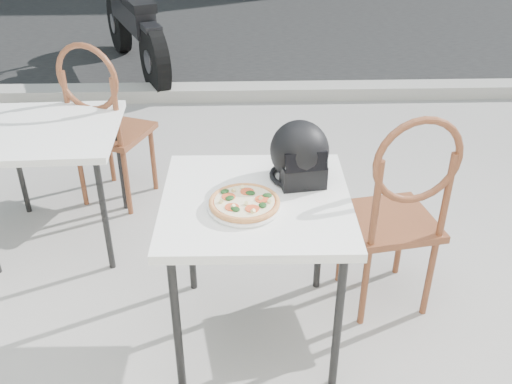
{
  "coord_description": "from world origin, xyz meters",
  "views": [
    {
      "loc": [
        -0.28,
        -2.28,
        2.06
      ],
      "look_at": [
        -0.22,
        -0.21,
        0.83
      ],
      "focal_mm": 40.0,
      "sensor_mm": 36.0,
      "label": 1
    }
  ],
  "objects_px": {
    "plate": "(244,207)",
    "cafe_chair_side": "(103,117)",
    "cafe_chair_main": "(400,205)",
    "helmet": "(300,155)",
    "motorcycle": "(133,25)",
    "cafe_table_main": "(256,212)",
    "pizza": "(244,202)",
    "cafe_table_side": "(48,139)"
  },
  "relations": [
    {
      "from": "plate",
      "to": "pizza",
      "type": "distance_m",
      "value": 0.02
    },
    {
      "from": "plate",
      "to": "motorcycle",
      "type": "bearing_deg",
      "value": 105.24
    },
    {
      "from": "cafe_table_side",
      "to": "motorcycle",
      "type": "bearing_deg",
      "value": 90.41
    },
    {
      "from": "cafe_table_main",
      "to": "cafe_chair_side",
      "type": "relative_size",
      "value": 0.73
    },
    {
      "from": "pizza",
      "to": "cafe_chair_side",
      "type": "height_order",
      "value": "cafe_chair_side"
    },
    {
      "from": "cafe_chair_main",
      "to": "cafe_chair_side",
      "type": "bearing_deg",
      "value": -44.38
    },
    {
      "from": "pizza",
      "to": "cafe_chair_main",
      "type": "height_order",
      "value": "cafe_chair_main"
    },
    {
      "from": "plate",
      "to": "cafe_chair_side",
      "type": "height_order",
      "value": "cafe_chair_side"
    },
    {
      "from": "cafe_chair_side",
      "to": "helmet",
      "type": "bearing_deg",
      "value": 157.75
    },
    {
      "from": "plate",
      "to": "cafe_chair_side",
      "type": "distance_m",
      "value": 1.61
    },
    {
      "from": "pizza",
      "to": "cafe_chair_main",
      "type": "relative_size",
      "value": 0.29
    },
    {
      "from": "cafe_chair_side",
      "to": "motorcycle",
      "type": "xyz_separation_m",
      "value": [
        -0.25,
        2.77,
        -0.14
      ]
    },
    {
      "from": "plate",
      "to": "cafe_table_side",
      "type": "xyz_separation_m",
      "value": [
        -1.1,
        0.93,
        -0.11
      ]
    },
    {
      "from": "pizza",
      "to": "helmet",
      "type": "distance_m",
      "value": 0.37
    },
    {
      "from": "plate",
      "to": "cafe_chair_main",
      "type": "relative_size",
      "value": 0.3
    },
    {
      "from": "cafe_chair_main",
      "to": "cafe_chair_side",
      "type": "distance_m",
      "value": 1.95
    },
    {
      "from": "cafe_table_side",
      "to": "helmet",
      "type": "bearing_deg",
      "value": -26.72
    },
    {
      "from": "helmet",
      "to": "cafe_table_side",
      "type": "distance_m",
      "value": 1.53
    },
    {
      "from": "plate",
      "to": "cafe_chair_side",
      "type": "bearing_deg",
      "value": 123.06
    },
    {
      "from": "cafe_table_main",
      "to": "motorcycle",
      "type": "xyz_separation_m",
      "value": [
        -1.17,
        4.03,
        -0.22
      ]
    },
    {
      "from": "helmet",
      "to": "plate",
      "type": "bearing_deg",
      "value": -143.7
    },
    {
      "from": "motorcycle",
      "to": "pizza",
      "type": "bearing_deg",
      "value": -97.11
    },
    {
      "from": "cafe_table_main",
      "to": "cafe_table_side",
      "type": "xyz_separation_m",
      "value": [
        -1.15,
        0.85,
        -0.03
      ]
    },
    {
      "from": "cafe_chair_side",
      "to": "motorcycle",
      "type": "relative_size",
      "value": 0.53
    },
    {
      "from": "helmet",
      "to": "cafe_chair_main",
      "type": "height_order",
      "value": "cafe_chair_main"
    },
    {
      "from": "helmet",
      "to": "cafe_chair_main",
      "type": "relative_size",
      "value": 0.28
    },
    {
      "from": "helmet",
      "to": "cafe_chair_side",
      "type": "xyz_separation_m",
      "value": [
        -1.13,
        1.09,
        -0.27
      ]
    },
    {
      "from": "helmet",
      "to": "motorcycle",
      "type": "distance_m",
      "value": 4.12
    },
    {
      "from": "plate",
      "to": "pizza",
      "type": "relative_size",
      "value": 1.04
    },
    {
      "from": "cafe_chair_main",
      "to": "cafe_table_side",
      "type": "xyz_separation_m",
      "value": [
        -1.84,
        0.68,
        0.05
      ]
    },
    {
      "from": "helmet",
      "to": "cafe_chair_main",
      "type": "distance_m",
      "value": 0.56
    },
    {
      "from": "cafe_table_main",
      "to": "helmet",
      "type": "distance_m",
      "value": 0.33
    },
    {
      "from": "plate",
      "to": "cafe_table_side",
      "type": "relative_size",
      "value": 0.42
    },
    {
      "from": "cafe_table_main",
      "to": "pizza",
      "type": "distance_m",
      "value": 0.14
    },
    {
      "from": "motorcycle",
      "to": "cafe_table_side",
      "type": "bearing_deg",
      "value": -111.95
    },
    {
      "from": "cafe_table_side",
      "to": "plate",
      "type": "bearing_deg",
      "value": -40.26
    },
    {
      "from": "cafe_table_main",
      "to": "pizza",
      "type": "bearing_deg",
      "value": -122.33
    },
    {
      "from": "helmet",
      "to": "cafe_table_side",
      "type": "bearing_deg",
      "value": 145.01
    },
    {
      "from": "plate",
      "to": "helmet",
      "type": "distance_m",
      "value": 0.37
    },
    {
      "from": "pizza",
      "to": "cafe_chair_side",
      "type": "bearing_deg",
      "value": 123.06
    },
    {
      "from": "cafe_chair_main",
      "to": "cafe_table_side",
      "type": "height_order",
      "value": "cafe_chair_main"
    },
    {
      "from": "plate",
      "to": "cafe_chair_side",
      "type": "xyz_separation_m",
      "value": [
        -0.87,
        1.34,
        -0.16
      ]
    }
  ]
}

